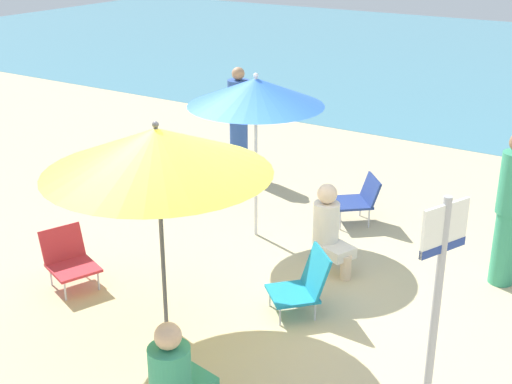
{
  "coord_description": "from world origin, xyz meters",
  "views": [
    {
      "loc": [
        3.3,
        -4.94,
        3.64
      ],
      "look_at": [
        -0.66,
        1.29,
        0.7
      ],
      "focal_mm": 48.7,
      "sensor_mm": 36.0,
      "label": 1
    }
  ],
  "objects_px": {
    "beach_chair_c": "(69,258)",
    "person_a": "(329,227)",
    "beach_chair_b": "(304,283)",
    "person_b": "(510,209)",
    "person_c": "(239,122)",
    "beach_chair_a": "(359,198)",
    "person_d": "(175,371)",
    "umbrella_yellow": "(157,151)",
    "warning_sign": "(437,296)",
    "umbrella_blue": "(256,92)"
  },
  "relations": [
    {
      "from": "person_a",
      "to": "person_b",
      "type": "bearing_deg",
      "value": 44.48
    },
    {
      "from": "beach_chair_b",
      "to": "person_d",
      "type": "relative_size",
      "value": 0.83
    },
    {
      "from": "beach_chair_a",
      "to": "beach_chair_c",
      "type": "height_order",
      "value": "beach_chair_a"
    },
    {
      "from": "beach_chair_b",
      "to": "warning_sign",
      "type": "distance_m",
      "value": 2.23
    },
    {
      "from": "person_b",
      "to": "person_d",
      "type": "distance_m",
      "value": 3.89
    },
    {
      "from": "person_a",
      "to": "warning_sign",
      "type": "height_order",
      "value": "warning_sign"
    },
    {
      "from": "beach_chair_a",
      "to": "person_b",
      "type": "height_order",
      "value": "person_b"
    },
    {
      "from": "beach_chair_b",
      "to": "person_b",
      "type": "bearing_deg",
      "value": -178.89
    },
    {
      "from": "umbrella_yellow",
      "to": "umbrella_blue",
      "type": "xyz_separation_m",
      "value": [
        -0.38,
        2.19,
        0.02
      ]
    },
    {
      "from": "person_c",
      "to": "person_d",
      "type": "relative_size",
      "value": 1.9
    },
    {
      "from": "umbrella_blue",
      "to": "person_c",
      "type": "xyz_separation_m",
      "value": [
        -1.38,
        1.7,
        -0.97
      ]
    },
    {
      "from": "umbrella_yellow",
      "to": "beach_chair_a",
      "type": "xyz_separation_m",
      "value": [
        0.52,
        3.2,
        -1.43
      ]
    },
    {
      "from": "beach_chair_b",
      "to": "umbrella_yellow",
      "type": "bearing_deg",
      "value": -3.39
    },
    {
      "from": "warning_sign",
      "to": "beach_chair_a",
      "type": "bearing_deg",
      "value": 144.22
    },
    {
      "from": "umbrella_yellow",
      "to": "beach_chair_c",
      "type": "relative_size",
      "value": 2.91
    },
    {
      "from": "beach_chair_c",
      "to": "person_a",
      "type": "height_order",
      "value": "person_a"
    },
    {
      "from": "person_b",
      "to": "person_d",
      "type": "height_order",
      "value": "person_b"
    },
    {
      "from": "beach_chair_a",
      "to": "person_d",
      "type": "relative_size",
      "value": 0.84
    },
    {
      "from": "beach_chair_b",
      "to": "person_c",
      "type": "distance_m",
      "value": 4.06
    },
    {
      "from": "beach_chair_b",
      "to": "warning_sign",
      "type": "height_order",
      "value": "warning_sign"
    },
    {
      "from": "umbrella_yellow",
      "to": "person_a",
      "type": "height_order",
      "value": "umbrella_yellow"
    },
    {
      "from": "beach_chair_b",
      "to": "person_b",
      "type": "distance_m",
      "value": 2.29
    },
    {
      "from": "person_a",
      "to": "person_d",
      "type": "relative_size",
      "value": 1.15
    },
    {
      "from": "person_d",
      "to": "beach_chair_a",
      "type": "bearing_deg",
      "value": 15.26
    },
    {
      "from": "umbrella_blue",
      "to": "beach_chair_a",
      "type": "relative_size",
      "value": 2.77
    },
    {
      "from": "person_c",
      "to": "warning_sign",
      "type": "xyz_separation_m",
      "value": [
        4.38,
        -4.14,
        0.45
      ]
    },
    {
      "from": "beach_chair_b",
      "to": "person_d",
      "type": "height_order",
      "value": "person_d"
    },
    {
      "from": "umbrella_yellow",
      "to": "warning_sign",
      "type": "bearing_deg",
      "value": -5.54
    },
    {
      "from": "umbrella_blue",
      "to": "person_d",
      "type": "distance_m",
      "value": 3.65
    },
    {
      "from": "umbrella_yellow",
      "to": "person_b",
      "type": "distance_m",
      "value": 3.68
    },
    {
      "from": "umbrella_blue",
      "to": "person_a",
      "type": "bearing_deg",
      "value": -15.83
    },
    {
      "from": "person_b",
      "to": "person_c",
      "type": "bearing_deg",
      "value": -149.74
    },
    {
      "from": "beach_chair_b",
      "to": "beach_chair_c",
      "type": "height_order",
      "value": "beach_chair_b"
    },
    {
      "from": "beach_chair_c",
      "to": "person_b",
      "type": "relative_size",
      "value": 0.42
    },
    {
      "from": "beach_chair_a",
      "to": "beach_chair_b",
      "type": "relative_size",
      "value": 1.02
    },
    {
      "from": "umbrella_blue",
      "to": "person_d",
      "type": "bearing_deg",
      "value": -68.06
    },
    {
      "from": "person_b",
      "to": "beach_chair_c",
      "type": "bearing_deg",
      "value": -99.75
    },
    {
      "from": "umbrella_blue",
      "to": "beach_chair_a",
      "type": "xyz_separation_m",
      "value": [
        0.9,
        1.02,
        -1.45
      ]
    },
    {
      "from": "person_c",
      "to": "beach_chair_b",
      "type": "bearing_deg",
      "value": -94.53
    },
    {
      "from": "beach_chair_b",
      "to": "beach_chair_c",
      "type": "xyz_separation_m",
      "value": [
        -2.36,
        -0.83,
        -0.01
      ]
    },
    {
      "from": "beach_chair_c",
      "to": "umbrella_yellow",
      "type": "bearing_deg",
      "value": 17.19
    },
    {
      "from": "beach_chair_a",
      "to": "person_c",
      "type": "relative_size",
      "value": 0.44
    },
    {
      "from": "beach_chair_b",
      "to": "beach_chair_c",
      "type": "distance_m",
      "value": 2.5
    },
    {
      "from": "beach_chair_b",
      "to": "person_d",
      "type": "bearing_deg",
      "value": 40.45
    },
    {
      "from": "umbrella_blue",
      "to": "person_a",
      "type": "distance_m",
      "value": 1.75
    },
    {
      "from": "person_c",
      "to": "warning_sign",
      "type": "relative_size",
      "value": 0.82
    },
    {
      "from": "umbrella_yellow",
      "to": "person_a",
      "type": "distance_m",
      "value": 2.37
    },
    {
      "from": "umbrella_yellow",
      "to": "beach_chair_b",
      "type": "distance_m",
      "value": 1.97
    },
    {
      "from": "beach_chair_a",
      "to": "beach_chair_c",
      "type": "relative_size",
      "value": 1.04
    },
    {
      "from": "umbrella_blue",
      "to": "person_a",
      "type": "relative_size",
      "value": 2.03
    }
  ]
}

